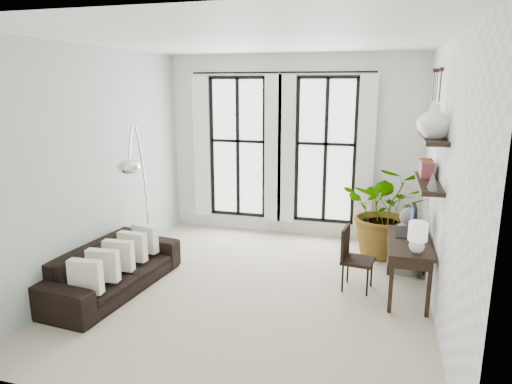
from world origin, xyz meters
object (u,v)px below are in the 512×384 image
at_px(desk_chair, 352,254).
at_px(buddha, 407,244).
at_px(sofa, 113,268).
at_px(desk, 409,245).
at_px(arc_lamp, 137,159).
at_px(plant, 387,210).

xyz_separation_m(desk_chair, buddha, (0.73, 0.85, -0.08)).
bearing_deg(sofa, desk, -71.70).
bearing_deg(desk, arc_lamp, -176.16).
height_order(plant, desk_chair, plant).
relative_size(plant, desk_chair, 1.75).
bearing_deg(plant, desk, -79.21).
distance_m(sofa, desk, 3.86).
relative_size(sofa, plant, 1.42).
relative_size(desk, desk_chair, 1.47).
xyz_separation_m(sofa, buddha, (3.78, 1.75, 0.09)).
height_order(plant, desk, plant).
relative_size(plant, desk, 1.19).
relative_size(desk, arc_lamp, 0.57).
distance_m(plant, buddha, 0.71).
bearing_deg(buddha, desk_chair, -130.77).
height_order(sofa, arc_lamp, arc_lamp).
relative_size(desk_chair, buddha, 0.89).
height_order(sofa, desk_chair, desk_chair).
distance_m(sofa, plant, 4.19).
distance_m(desk_chair, buddha, 1.12).
bearing_deg(arc_lamp, desk, 3.84).
xyz_separation_m(plant, buddha, (0.30, -0.55, -0.34)).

